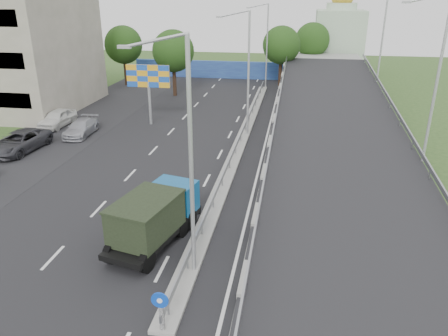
% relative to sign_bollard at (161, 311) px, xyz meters
% --- Properties ---
extents(road_surface, '(26.00, 90.00, 0.04)m').
position_rel_sign_bollard_xyz_m(road_surface, '(-3.00, 17.83, -1.03)').
color(road_surface, black).
rests_on(road_surface, ground).
extents(parking_strip, '(8.00, 90.00, 0.05)m').
position_rel_sign_bollard_xyz_m(parking_strip, '(-16.00, 17.83, -1.03)').
color(parking_strip, black).
rests_on(parking_strip, ground).
extents(median, '(1.00, 44.00, 0.20)m').
position_rel_sign_bollard_xyz_m(median, '(0.00, 21.83, -0.93)').
color(median, gray).
rests_on(median, ground).
extents(overpass_ramp, '(10.00, 50.00, 3.50)m').
position_rel_sign_bollard_xyz_m(overpass_ramp, '(7.50, 21.83, 0.72)').
color(overpass_ramp, gray).
rests_on(overpass_ramp, ground).
extents(median_guardrail, '(0.09, 44.00, 0.71)m').
position_rel_sign_bollard_xyz_m(median_guardrail, '(0.00, 21.83, -0.28)').
color(median_guardrail, gray).
rests_on(median_guardrail, median).
extents(sign_bollard, '(0.64, 0.23, 1.67)m').
position_rel_sign_bollard_xyz_m(sign_bollard, '(0.00, 0.00, 0.00)').
color(sign_bollard, black).
rests_on(sign_bollard, median).
extents(lamp_post_near, '(2.74, 0.18, 10.08)m').
position_rel_sign_bollard_xyz_m(lamp_post_near, '(0.11, 3.83, 4.77)').
color(lamp_post_near, '#B2B5B7').
rests_on(lamp_post_near, median).
extents(lamp_post_mid, '(2.74, 0.18, 10.08)m').
position_rel_sign_bollard_xyz_m(lamp_post_mid, '(0.11, 23.83, 4.77)').
color(lamp_post_mid, '#B2B5B7').
rests_on(lamp_post_mid, median).
extents(lamp_post_far, '(2.74, 0.18, 10.08)m').
position_rel_sign_bollard_xyz_m(lamp_post_far, '(0.11, 43.83, 4.77)').
color(lamp_post_far, '#B2B5B7').
rests_on(lamp_post_far, median).
extents(blue_wall, '(30.00, 0.50, 2.40)m').
position_rel_sign_bollard_xyz_m(blue_wall, '(-4.00, 49.83, 0.17)').
color(blue_wall, navy).
rests_on(blue_wall, ground).
extents(church, '(7.00, 7.00, 13.80)m').
position_rel_sign_bollard_xyz_m(church, '(10.00, 57.83, 4.28)').
color(church, '#B2CCAD').
rests_on(church, ground).
extents(billboard, '(4.00, 0.24, 5.50)m').
position_rel_sign_bollard_xyz_m(billboard, '(-9.00, 25.83, 3.15)').
color(billboard, '#B2B5B7').
rests_on(billboard, ground).
extents(tree_left_mid, '(4.80, 4.80, 7.60)m').
position_rel_sign_bollard_xyz_m(tree_left_mid, '(-10.00, 37.83, 4.14)').
color(tree_left_mid, black).
rests_on(tree_left_mid, ground).
extents(tree_median_far, '(4.80, 4.80, 7.60)m').
position_rel_sign_bollard_xyz_m(tree_median_far, '(2.00, 45.83, 4.14)').
color(tree_median_far, black).
rests_on(tree_median_far, ground).
extents(tree_left_far, '(4.80, 4.80, 7.60)m').
position_rel_sign_bollard_xyz_m(tree_left_far, '(-18.00, 42.83, 4.14)').
color(tree_left_far, black).
rests_on(tree_left_far, ground).
extents(tree_ramp_far, '(4.80, 4.80, 7.60)m').
position_rel_sign_bollard_xyz_m(tree_ramp_far, '(6.00, 52.83, 4.14)').
color(tree_ramp_far, black).
rests_on(tree_ramp_far, ground).
extents(dump_truck, '(3.49, 6.34, 2.64)m').
position_rel_sign_bollard_xyz_m(dump_truck, '(-2.16, 6.06, 0.43)').
color(dump_truck, black).
rests_on(dump_truck, ground).
extents(parked_car_c, '(3.04, 5.79, 1.55)m').
position_rel_sign_bollard_xyz_m(parked_car_c, '(-16.65, 17.00, -0.26)').
color(parked_car_c, '#34343A').
rests_on(parked_car_c, ground).
extents(parked_car_d, '(2.11, 4.70, 1.34)m').
position_rel_sign_bollard_xyz_m(parked_car_d, '(-13.87, 21.63, -0.37)').
color(parked_car_d, '#A4A5AD').
rests_on(parked_car_d, ground).
extents(parked_car_e, '(2.03, 4.67, 1.57)m').
position_rel_sign_bollard_xyz_m(parked_car_e, '(-17.22, 23.73, -0.25)').
color(parked_car_e, silver).
rests_on(parked_car_e, ground).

